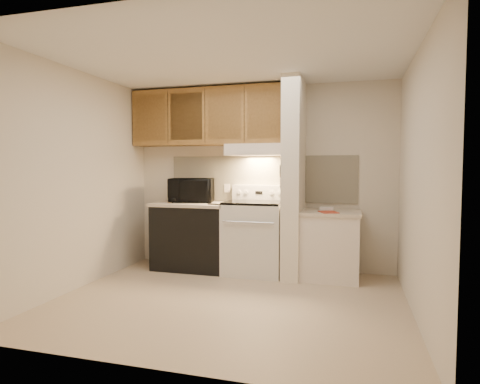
% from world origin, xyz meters
% --- Properties ---
extents(floor, '(3.60, 3.60, 0.00)m').
position_xyz_m(floor, '(0.00, 0.00, 0.00)').
color(floor, '#C8B091').
rests_on(floor, ground).
extents(ceiling, '(3.60, 3.60, 0.00)m').
position_xyz_m(ceiling, '(0.00, 0.00, 2.50)').
color(ceiling, white).
rests_on(ceiling, wall_back).
extents(wall_back, '(3.60, 2.50, 0.02)m').
position_xyz_m(wall_back, '(0.00, 1.50, 1.25)').
color(wall_back, beige).
rests_on(wall_back, floor).
extents(wall_left, '(0.02, 3.00, 2.50)m').
position_xyz_m(wall_left, '(-1.80, 0.00, 1.25)').
color(wall_left, beige).
rests_on(wall_left, floor).
extents(wall_right, '(0.02, 3.00, 2.50)m').
position_xyz_m(wall_right, '(1.80, 0.00, 1.25)').
color(wall_right, beige).
rests_on(wall_right, floor).
extents(backsplash, '(2.60, 0.02, 0.63)m').
position_xyz_m(backsplash, '(0.00, 1.49, 1.24)').
color(backsplash, '#F8EDCB').
rests_on(backsplash, wall_back).
extents(range_body, '(0.76, 0.65, 0.92)m').
position_xyz_m(range_body, '(0.00, 1.16, 0.46)').
color(range_body, silver).
rests_on(range_body, floor).
extents(oven_window, '(0.50, 0.01, 0.30)m').
position_xyz_m(oven_window, '(0.00, 0.84, 0.50)').
color(oven_window, black).
rests_on(oven_window, range_body).
extents(oven_handle, '(0.65, 0.02, 0.02)m').
position_xyz_m(oven_handle, '(0.00, 0.80, 0.72)').
color(oven_handle, silver).
rests_on(oven_handle, range_body).
extents(cooktop, '(0.74, 0.64, 0.03)m').
position_xyz_m(cooktop, '(0.00, 1.16, 0.94)').
color(cooktop, black).
rests_on(cooktop, range_body).
extents(range_backguard, '(0.76, 0.08, 0.20)m').
position_xyz_m(range_backguard, '(0.00, 1.44, 1.05)').
color(range_backguard, silver).
rests_on(range_backguard, range_body).
extents(range_display, '(0.10, 0.01, 0.04)m').
position_xyz_m(range_display, '(0.00, 1.40, 1.05)').
color(range_display, black).
rests_on(range_display, range_backguard).
extents(range_knob_left_outer, '(0.05, 0.02, 0.05)m').
position_xyz_m(range_knob_left_outer, '(-0.28, 1.40, 1.05)').
color(range_knob_left_outer, silver).
rests_on(range_knob_left_outer, range_backguard).
extents(range_knob_left_inner, '(0.05, 0.02, 0.05)m').
position_xyz_m(range_knob_left_inner, '(-0.18, 1.40, 1.05)').
color(range_knob_left_inner, silver).
rests_on(range_knob_left_inner, range_backguard).
extents(range_knob_right_inner, '(0.05, 0.02, 0.05)m').
position_xyz_m(range_knob_right_inner, '(0.18, 1.40, 1.05)').
color(range_knob_right_inner, silver).
rests_on(range_knob_right_inner, range_backguard).
extents(range_knob_right_outer, '(0.05, 0.02, 0.05)m').
position_xyz_m(range_knob_right_outer, '(0.28, 1.40, 1.05)').
color(range_knob_right_outer, silver).
rests_on(range_knob_right_outer, range_backguard).
extents(dishwasher_front, '(1.00, 0.63, 0.87)m').
position_xyz_m(dishwasher_front, '(-0.88, 1.17, 0.43)').
color(dishwasher_front, black).
rests_on(dishwasher_front, floor).
extents(left_countertop, '(1.04, 0.67, 0.04)m').
position_xyz_m(left_countertop, '(-0.88, 1.17, 0.89)').
color(left_countertop, beige).
rests_on(left_countertop, dishwasher_front).
extents(spoon_rest, '(0.21, 0.12, 0.01)m').
position_xyz_m(spoon_rest, '(-0.48, 0.97, 0.92)').
color(spoon_rest, black).
rests_on(spoon_rest, left_countertop).
extents(teal_jar, '(0.11, 0.11, 0.09)m').
position_xyz_m(teal_jar, '(-1.23, 1.39, 0.96)').
color(teal_jar, '#2A6361').
rests_on(teal_jar, left_countertop).
extents(outlet, '(0.08, 0.01, 0.12)m').
position_xyz_m(outlet, '(-0.48, 1.48, 1.10)').
color(outlet, white).
rests_on(outlet, backsplash).
extents(microwave, '(0.67, 0.52, 0.33)m').
position_xyz_m(microwave, '(-0.93, 1.27, 1.08)').
color(microwave, black).
rests_on(microwave, left_countertop).
extents(partition_pillar, '(0.22, 0.70, 2.50)m').
position_xyz_m(partition_pillar, '(0.51, 1.15, 1.25)').
color(partition_pillar, white).
rests_on(partition_pillar, floor).
extents(pillar_trim, '(0.01, 0.70, 0.04)m').
position_xyz_m(pillar_trim, '(0.39, 1.15, 1.30)').
color(pillar_trim, olive).
rests_on(pillar_trim, partition_pillar).
extents(knife_strip, '(0.02, 0.42, 0.04)m').
position_xyz_m(knife_strip, '(0.39, 1.10, 1.32)').
color(knife_strip, black).
rests_on(knife_strip, partition_pillar).
extents(knife_blade_a, '(0.01, 0.03, 0.16)m').
position_xyz_m(knife_blade_a, '(0.38, 0.93, 1.22)').
color(knife_blade_a, silver).
rests_on(knife_blade_a, knife_strip).
extents(knife_handle_a, '(0.02, 0.02, 0.10)m').
position_xyz_m(knife_handle_a, '(0.38, 0.93, 1.37)').
color(knife_handle_a, black).
rests_on(knife_handle_a, knife_strip).
extents(knife_blade_b, '(0.01, 0.04, 0.18)m').
position_xyz_m(knife_blade_b, '(0.38, 1.03, 1.21)').
color(knife_blade_b, silver).
rests_on(knife_blade_b, knife_strip).
extents(knife_handle_b, '(0.02, 0.02, 0.10)m').
position_xyz_m(knife_handle_b, '(0.38, 1.03, 1.37)').
color(knife_handle_b, black).
rests_on(knife_handle_b, knife_strip).
extents(knife_blade_c, '(0.01, 0.04, 0.20)m').
position_xyz_m(knife_blade_c, '(0.38, 1.10, 1.20)').
color(knife_blade_c, silver).
rests_on(knife_blade_c, knife_strip).
extents(knife_handle_c, '(0.02, 0.02, 0.10)m').
position_xyz_m(knife_handle_c, '(0.38, 1.10, 1.37)').
color(knife_handle_c, black).
rests_on(knife_handle_c, knife_strip).
extents(knife_blade_d, '(0.01, 0.04, 0.16)m').
position_xyz_m(knife_blade_d, '(0.38, 1.18, 1.22)').
color(knife_blade_d, silver).
rests_on(knife_blade_d, knife_strip).
extents(knife_handle_d, '(0.02, 0.02, 0.10)m').
position_xyz_m(knife_handle_d, '(0.38, 1.19, 1.37)').
color(knife_handle_d, black).
rests_on(knife_handle_d, knife_strip).
extents(knife_blade_e, '(0.01, 0.04, 0.18)m').
position_xyz_m(knife_blade_e, '(0.38, 1.26, 1.21)').
color(knife_blade_e, silver).
rests_on(knife_blade_e, knife_strip).
extents(knife_handle_e, '(0.02, 0.02, 0.10)m').
position_xyz_m(knife_handle_e, '(0.38, 1.25, 1.37)').
color(knife_handle_e, black).
rests_on(knife_handle_e, knife_strip).
extents(oven_mitt, '(0.03, 0.10, 0.23)m').
position_xyz_m(oven_mitt, '(0.38, 1.32, 1.19)').
color(oven_mitt, gray).
rests_on(oven_mitt, partition_pillar).
extents(right_cab_base, '(0.70, 0.60, 0.81)m').
position_xyz_m(right_cab_base, '(0.97, 1.15, 0.40)').
color(right_cab_base, white).
rests_on(right_cab_base, floor).
extents(right_countertop, '(0.74, 0.64, 0.04)m').
position_xyz_m(right_countertop, '(0.97, 1.15, 0.83)').
color(right_countertop, beige).
rests_on(right_countertop, right_cab_base).
extents(red_folder, '(0.28, 0.32, 0.01)m').
position_xyz_m(red_folder, '(0.95, 1.00, 0.85)').
color(red_folder, '#B23924').
rests_on(red_folder, right_countertop).
extents(white_box, '(0.17, 0.11, 0.04)m').
position_xyz_m(white_box, '(0.92, 1.20, 0.87)').
color(white_box, white).
rests_on(white_box, right_countertop).
extents(range_hood, '(0.78, 0.44, 0.15)m').
position_xyz_m(range_hood, '(0.00, 1.28, 1.62)').
color(range_hood, white).
rests_on(range_hood, upper_cabinets).
extents(hood_lip, '(0.78, 0.04, 0.06)m').
position_xyz_m(hood_lip, '(0.00, 1.07, 1.58)').
color(hood_lip, white).
rests_on(hood_lip, range_hood).
extents(upper_cabinets, '(2.18, 0.33, 0.77)m').
position_xyz_m(upper_cabinets, '(-0.69, 1.32, 2.08)').
color(upper_cabinets, olive).
rests_on(upper_cabinets, wall_back).
extents(cab_door_a, '(0.46, 0.01, 0.63)m').
position_xyz_m(cab_door_a, '(-1.51, 1.17, 2.08)').
color(cab_door_a, olive).
rests_on(cab_door_a, upper_cabinets).
extents(cab_gap_a, '(0.01, 0.01, 0.73)m').
position_xyz_m(cab_gap_a, '(-1.23, 1.16, 2.08)').
color(cab_gap_a, black).
rests_on(cab_gap_a, upper_cabinets).
extents(cab_door_b, '(0.46, 0.01, 0.63)m').
position_xyz_m(cab_door_b, '(-0.96, 1.17, 2.08)').
color(cab_door_b, olive).
rests_on(cab_door_b, upper_cabinets).
extents(cab_gap_b, '(0.01, 0.01, 0.73)m').
position_xyz_m(cab_gap_b, '(-0.69, 1.16, 2.08)').
color(cab_gap_b, black).
rests_on(cab_gap_b, upper_cabinets).
extents(cab_door_c, '(0.46, 0.01, 0.63)m').
position_xyz_m(cab_door_c, '(-0.42, 1.17, 2.08)').
color(cab_door_c, olive).
rests_on(cab_door_c, upper_cabinets).
extents(cab_gap_c, '(0.01, 0.01, 0.73)m').
position_xyz_m(cab_gap_c, '(-0.14, 1.16, 2.08)').
color(cab_gap_c, black).
rests_on(cab_gap_c, upper_cabinets).
extents(cab_door_d, '(0.46, 0.01, 0.63)m').
position_xyz_m(cab_door_d, '(0.13, 1.17, 2.08)').
color(cab_door_d, olive).
rests_on(cab_door_d, upper_cabinets).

